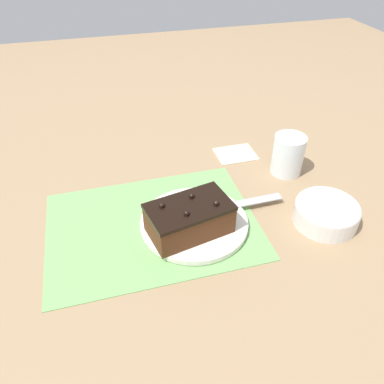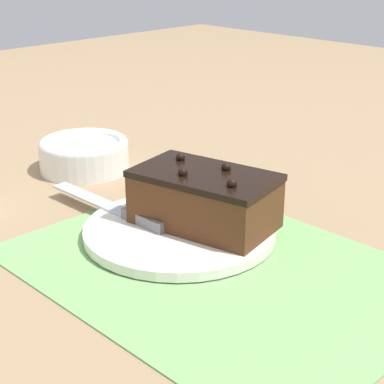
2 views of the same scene
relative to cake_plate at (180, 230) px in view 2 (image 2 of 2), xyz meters
name	(u,v)px [view 2 (image 2 of 2)]	position (x,y,z in m)	size (l,w,h in m)	color
ground_plane	(217,269)	(-0.09, 0.03, -0.01)	(3.00, 3.00, 0.00)	#9E7F5B
placemat_woven	(217,268)	(-0.09, 0.03, -0.01)	(0.46, 0.34, 0.00)	#7AB266
cake_plate	(180,230)	(0.00, 0.00, 0.00)	(0.24, 0.24, 0.01)	white
chocolate_cake	(205,198)	(-0.02, -0.03, 0.04)	(0.19, 0.13, 0.08)	#512D19
serving_knife	(126,212)	(0.07, 0.03, 0.01)	(0.22, 0.03, 0.01)	slate
small_bowl	(84,153)	(0.29, -0.06, 0.02)	(0.14, 0.14, 0.05)	white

